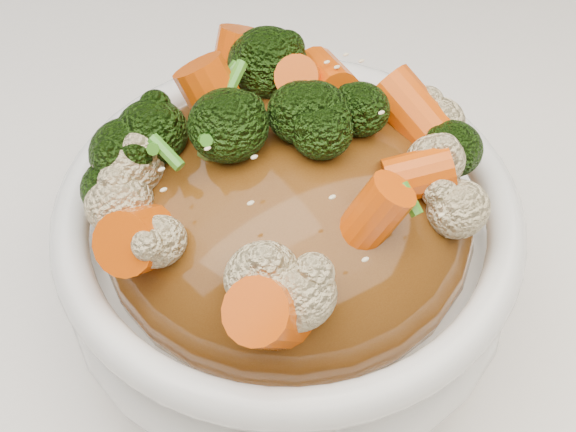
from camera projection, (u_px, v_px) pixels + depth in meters
tablecloth at (310, 421)px, 0.42m from camera, size 1.20×0.80×0.04m
bowl at (288, 259)px, 0.40m from camera, size 0.26×0.26×0.08m
sauce_base at (288, 220)px, 0.38m from camera, size 0.21×0.21×0.09m
carrots at (288, 123)px, 0.34m from camera, size 0.21×0.21×0.05m
broccoli at (288, 125)px, 0.34m from camera, size 0.21×0.21×0.04m
cauliflower at (288, 128)px, 0.34m from camera, size 0.21×0.21×0.03m
scallions at (288, 121)px, 0.34m from camera, size 0.16×0.16×0.02m
sesame_seeds at (288, 121)px, 0.34m from camera, size 0.19×0.19×0.01m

